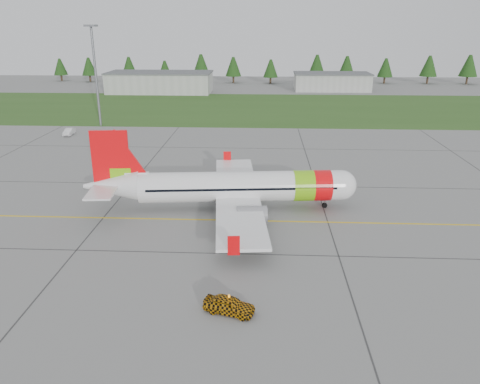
{
  "coord_description": "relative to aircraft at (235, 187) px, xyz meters",
  "views": [
    {
      "loc": [
        2.7,
        -39.49,
        20.43
      ],
      "look_at": [
        0.33,
        8.46,
        3.18
      ],
      "focal_mm": 35.0,
      "sensor_mm": 36.0,
      "label": 1
    }
  ],
  "objects": [
    {
      "name": "ground",
      "position": [
        0.43,
        -11.39,
        -2.74
      ],
      "size": [
        320.0,
        320.0,
        0.0
      ],
      "primitive_type": "plane",
      "color": "gray",
      "rests_on": "ground"
    },
    {
      "name": "aircraft",
      "position": [
        0.0,
        0.0,
        0.0
      ],
      "size": [
        31.41,
        29.07,
        9.52
      ],
      "rotation": [
        0.0,
        0.0,
        0.09
      ],
      "color": "white",
      "rests_on": "ground"
    },
    {
      "name": "follow_me_car",
      "position": [
        0.83,
        -20.94,
        -0.79
      ],
      "size": [
        1.73,
        1.89,
        3.91
      ],
      "primitive_type": "imported",
      "rotation": [
        0.0,
        0.0,
        1.28
      ],
      "color": "orange",
      "rests_on": "ground"
    },
    {
      "name": "service_van",
      "position": [
        -34.71,
        37.26,
        -0.73
      ],
      "size": [
        1.49,
        1.42,
        4.03
      ],
      "primitive_type": "imported",
      "rotation": [
        0.0,
        0.0,
        0.07
      ],
      "color": "silver",
      "rests_on": "ground"
    },
    {
      "name": "grass_strip",
      "position": [
        0.43,
        70.61,
        -2.73
      ],
      "size": [
        320.0,
        50.0,
        0.03
      ],
      "primitive_type": "cube",
      "color": "#30561E",
      "rests_on": "ground"
    },
    {
      "name": "taxi_guideline",
      "position": [
        0.43,
        -3.39,
        -2.73
      ],
      "size": [
        120.0,
        0.25,
        0.02
      ],
      "primitive_type": "cube",
      "color": "gold",
      "rests_on": "ground"
    },
    {
      "name": "hangar_west",
      "position": [
        -29.57,
        98.61,
        0.26
      ],
      "size": [
        32.0,
        14.0,
        6.0
      ],
      "primitive_type": "cube",
      "color": "#A8A8A3",
      "rests_on": "ground"
    },
    {
      "name": "hangar_east",
      "position": [
        25.43,
        106.61,
        -0.14
      ],
      "size": [
        24.0,
        12.0,
        5.2
      ],
      "primitive_type": "cube",
      "color": "#A8A8A3",
      "rests_on": "ground"
    },
    {
      "name": "floodlight_mast",
      "position": [
        -31.57,
        46.61,
        7.26
      ],
      "size": [
        0.5,
        0.5,
        20.0
      ],
      "primitive_type": "cylinder",
      "color": "slate",
      "rests_on": "ground"
    },
    {
      "name": "treeline",
      "position": [
        0.43,
        126.61,
        2.26
      ],
      "size": [
        160.0,
        8.0,
        10.0
      ],
      "primitive_type": null,
      "color": "#1C3F14",
      "rests_on": "ground"
    }
  ]
}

